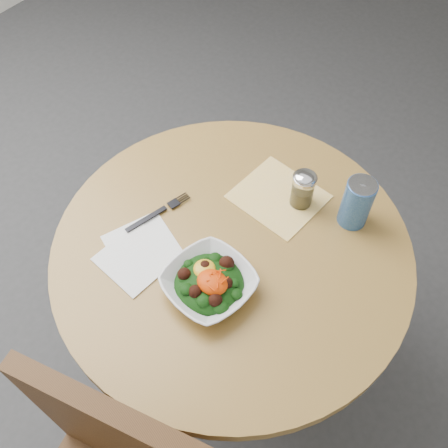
% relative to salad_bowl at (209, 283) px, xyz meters
% --- Properties ---
extents(ground, '(6.00, 6.00, 0.00)m').
position_rel_salad_bowl_xyz_m(ground, '(-0.03, 0.13, -0.78)').
color(ground, '#323234').
rests_on(ground, ground).
extents(table, '(0.90, 0.90, 0.75)m').
position_rel_salad_bowl_xyz_m(table, '(-0.03, 0.13, -0.23)').
color(table, black).
rests_on(table, ground).
extents(cloth_napkin, '(0.24, 0.22, 0.00)m').
position_rel_salad_bowl_xyz_m(cloth_napkin, '(-0.02, 0.33, -0.03)').
color(cloth_napkin, '#FBAC0D').
rests_on(cloth_napkin, table).
extents(paper_napkins, '(0.21, 0.23, 0.00)m').
position_rel_salad_bowl_xyz_m(paper_napkins, '(-0.20, -0.02, -0.03)').
color(paper_napkins, white).
rests_on(paper_napkins, table).
extents(salad_bowl, '(0.23, 0.23, 0.08)m').
position_rel_salad_bowl_xyz_m(salad_bowl, '(0.00, 0.00, 0.00)').
color(salad_bowl, silver).
rests_on(salad_bowl, table).
extents(fork, '(0.07, 0.19, 0.00)m').
position_rel_salad_bowl_xyz_m(fork, '(-0.24, 0.10, -0.02)').
color(fork, black).
rests_on(fork, table).
extents(spice_shaker, '(0.06, 0.06, 0.11)m').
position_rel_salad_bowl_xyz_m(spice_shaker, '(0.04, 0.35, 0.03)').
color(spice_shaker, silver).
rests_on(spice_shaker, table).
extents(beverage_can, '(0.07, 0.07, 0.14)m').
position_rel_salad_bowl_xyz_m(beverage_can, '(0.17, 0.38, 0.04)').
color(beverage_can, '#0D3497').
rests_on(beverage_can, table).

